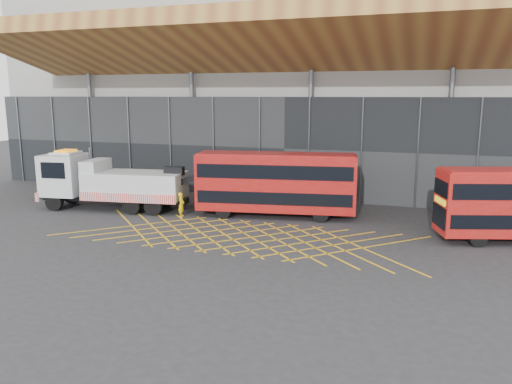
% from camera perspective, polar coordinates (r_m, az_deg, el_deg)
% --- Properties ---
extents(ground_plane, '(120.00, 120.00, 0.00)m').
position_cam_1_polar(ground_plane, '(30.33, -6.31, -4.62)').
color(ground_plane, '#28282A').
extents(road_markings, '(21.56, 7.16, 0.01)m').
position_cam_1_polar(road_markings, '(29.42, -2.06, -5.04)').
color(road_markings, gold).
rests_on(road_markings, ground_plane).
extents(construction_building, '(55.00, 23.97, 18.00)m').
position_cam_1_polar(construction_building, '(46.04, 5.65, 12.02)').
color(construction_building, gray).
rests_on(construction_building, ground_plane).
extents(recovery_truck, '(12.46, 4.34, 4.32)m').
position_cam_1_polar(recovery_truck, '(37.39, -16.56, 1.10)').
color(recovery_truck, black).
rests_on(recovery_truck, ground_plane).
extents(bus_towed, '(10.91, 4.20, 4.34)m').
position_cam_1_polar(bus_towed, '(33.55, 2.24, 1.18)').
color(bus_towed, '#9E0F0C').
rests_on(bus_towed, ground_plane).
extents(worker, '(0.52, 0.68, 1.67)m').
position_cam_1_polar(worker, '(34.18, -8.53, -1.44)').
color(worker, yellow).
rests_on(worker, ground_plane).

